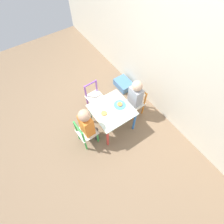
{
  "coord_description": "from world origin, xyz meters",
  "views": [
    {
      "loc": [
        1.18,
        -0.81,
        2.54
      ],
      "look_at": [
        0.0,
        0.0,
        0.39
      ],
      "focal_mm": 28.0,
      "sensor_mm": 36.0,
      "label": 1
    }
  ],
  "objects_px": {
    "chair_orange": "(136,102)",
    "kids_table": "(112,112)",
    "child_back": "(134,96)",
    "storage_bin": "(123,84)",
    "plate_back": "(120,105)",
    "child_front": "(87,124)",
    "plate_front": "(104,114)",
    "chair_green": "(86,133)",
    "chair_purple": "(95,97)"
  },
  "relations": [
    {
      "from": "chair_orange",
      "to": "kids_table",
      "type": "bearing_deg",
      "value": -90.0
    },
    {
      "from": "child_back",
      "to": "storage_bin",
      "type": "xyz_separation_m",
      "value": [
        -0.57,
        0.25,
        -0.39
      ]
    },
    {
      "from": "plate_back",
      "to": "storage_bin",
      "type": "relative_size",
      "value": 0.52
    },
    {
      "from": "child_front",
      "to": "chair_orange",
      "type": "bearing_deg",
      "value": -90.9
    },
    {
      "from": "kids_table",
      "to": "child_back",
      "type": "relative_size",
      "value": 0.74
    },
    {
      "from": "child_front",
      "to": "plate_back",
      "type": "relative_size",
      "value": 4.49
    },
    {
      "from": "plate_front",
      "to": "chair_green",
      "type": "bearing_deg",
      "value": -86.76
    },
    {
      "from": "child_front",
      "to": "plate_back",
      "type": "distance_m",
      "value": 0.56
    },
    {
      "from": "chair_green",
      "to": "child_back",
      "type": "distance_m",
      "value": 0.92
    },
    {
      "from": "kids_table",
      "to": "plate_front",
      "type": "xyz_separation_m",
      "value": [
        -0.0,
        -0.14,
        0.08
      ]
    },
    {
      "from": "kids_table",
      "to": "chair_green",
      "type": "relative_size",
      "value": 1.07
    },
    {
      "from": "chair_orange",
      "to": "storage_bin",
      "type": "distance_m",
      "value": 0.63
    },
    {
      "from": "plate_front",
      "to": "chair_orange",
      "type": "bearing_deg",
      "value": 90.48
    },
    {
      "from": "chair_purple",
      "to": "plate_front",
      "type": "xyz_separation_m",
      "value": [
        0.48,
        -0.11,
        0.2
      ]
    },
    {
      "from": "child_back",
      "to": "child_front",
      "type": "bearing_deg",
      "value": -89.16
    },
    {
      "from": "chair_orange",
      "to": "child_front",
      "type": "relative_size",
      "value": 0.67
    },
    {
      "from": "plate_front",
      "to": "storage_bin",
      "type": "bearing_deg",
      "value": 125.84
    },
    {
      "from": "child_back",
      "to": "chair_purple",
      "type": "bearing_deg",
      "value": -137.59
    },
    {
      "from": "kids_table",
      "to": "storage_bin",
      "type": "xyz_separation_m",
      "value": [
        -0.58,
        0.66,
        -0.32
      ]
    },
    {
      "from": "chair_green",
      "to": "chair_purple",
      "type": "bearing_deg",
      "value": -44.71
    },
    {
      "from": "kids_table",
      "to": "plate_front",
      "type": "distance_m",
      "value": 0.16
    },
    {
      "from": "chair_orange",
      "to": "child_back",
      "type": "distance_m",
      "value": 0.21
    },
    {
      "from": "plate_front",
      "to": "plate_back",
      "type": "height_order",
      "value": "same"
    },
    {
      "from": "child_back",
      "to": "chair_orange",
      "type": "bearing_deg",
      "value": 90.0
    },
    {
      "from": "chair_green",
      "to": "storage_bin",
      "type": "height_order",
      "value": "chair_green"
    },
    {
      "from": "child_front",
      "to": "storage_bin",
      "type": "bearing_deg",
      "value": -63.43
    },
    {
      "from": "child_front",
      "to": "chair_purple",
      "type": "bearing_deg",
      "value": -40.86
    },
    {
      "from": "chair_purple",
      "to": "plate_front",
      "type": "distance_m",
      "value": 0.53
    },
    {
      "from": "chair_green",
      "to": "chair_purple",
      "type": "distance_m",
      "value": 0.67
    },
    {
      "from": "chair_purple",
      "to": "plate_front",
      "type": "height_order",
      "value": "chair_purple"
    },
    {
      "from": "chair_green",
      "to": "plate_back",
      "type": "xyz_separation_m",
      "value": [
        -0.02,
        0.62,
        0.2
      ]
    },
    {
      "from": "kids_table",
      "to": "plate_front",
      "type": "relative_size",
      "value": 3.06
    },
    {
      "from": "plate_back",
      "to": "kids_table",
      "type": "bearing_deg",
      "value": -90.0
    },
    {
      "from": "chair_orange",
      "to": "chair_green",
      "type": "bearing_deg",
      "value": -89.16
    },
    {
      "from": "child_back",
      "to": "kids_table",
      "type": "bearing_deg",
      "value": -90.0
    },
    {
      "from": "kids_table",
      "to": "child_front",
      "type": "distance_m",
      "value": 0.43
    },
    {
      "from": "chair_orange",
      "to": "storage_bin",
      "type": "bearing_deg",
      "value": 161.52
    },
    {
      "from": "kids_table",
      "to": "chair_purple",
      "type": "bearing_deg",
      "value": -177.13
    },
    {
      "from": "chair_purple",
      "to": "child_back",
      "type": "height_order",
      "value": "child_back"
    },
    {
      "from": "chair_green",
      "to": "storage_bin",
      "type": "relative_size",
      "value": 1.57
    },
    {
      "from": "chair_orange",
      "to": "plate_front",
      "type": "distance_m",
      "value": 0.65
    },
    {
      "from": "plate_front",
      "to": "storage_bin",
      "type": "height_order",
      "value": "plate_front"
    },
    {
      "from": "child_front",
      "to": "plate_front",
      "type": "height_order",
      "value": "child_front"
    },
    {
      "from": "plate_back",
      "to": "plate_front",
      "type": "bearing_deg",
      "value": -90.0
    },
    {
      "from": "child_back",
      "to": "plate_front",
      "type": "relative_size",
      "value": 4.15
    },
    {
      "from": "chair_purple",
      "to": "child_front",
      "type": "distance_m",
      "value": 0.67
    },
    {
      "from": "kids_table",
      "to": "storage_bin",
      "type": "bearing_deg",
      "value": 131.14
    },
    {
      "from": "chair_green",
      "to": "chair_orange",
      "type": "height_order",
      "value": "same"
    },
    {
      "from": "chair_green",
      "to": "plate_back",
      "type": "distance_m",
      "value": 0.65
    },
    {
      "from": "chair_green",
      "to": "plate_front",
      "type": "xyz_separation_m",
      "value": [
        -0.02,
        0.34,
        0.2
      ]
    }
  ]
}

